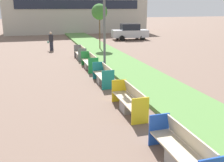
{
  "coord_description": "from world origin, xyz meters",
  "views": [
    {
      "loc": [
        -2.31,
        1.88,
        3.87
      ],
      "look_at": [
        0.9,
        12.78,
        0.6
      ],
      "focal_mm": 42.0,
      "sensor_mm": 36.0,
      "label": 1
    }
  ],
  "objects_px": {
    "bench_grey_frame": "(81,54)",
    "parked_car_distant": "(130,32)",
    "street_lamp_post": "(104,1)",
    "bench_blue_frame": "(181,153)",
    "pedestrian_walking": "(51,41)",
    "bench_yellow_frame": "(129,102)",
    "bench_green_frame": "(90,63)",
    "bench_teal_frame": "(104,77)",
    "sapling_tree_far": "(99,12)"
  },
  "relations": [
    {
      "from": "sapling_tree_far",
      "to": "pedestrian_walking",
      "type": "distance_m",
      "value": 5.03
    },
    {
      "from": "street_lamp_post",
      "to": "bench_green_frame",
      "type": "bearing_deg",
      "value": 114.06
    },
    {
      "from": "bench_green_frame",
      "to": "parked_car_distant",
      "type": "relative_size",
      "value": 0.56
    },
    {
      "from": "bench_yellow_frame",
      "to": "bench_green_frame",
      "type": "xyz_separation_m",
      "value": [
        0.0,
        7.3,
        0.0
      ]
    },
    {
      "from": "bench_teal_frame",
      "to": "sapling_tree_far",
      "type": "distance_m",
      "value": 10.99
    },
    {
      "from": "parked_car_distant",
      "to": "bench_yellow_frame",
      "type": "bearing_deg",
      "value": -104.14
    },
    {
      "from": "pedestrian_walking",
      "to": "bench_green_frame",
      "type": "bearing_deg",
      "value": -76.97
    },
    {
      "from": "bench_yellow_frame",
      "to": "sapling_tree_far",
      "type": "xyz_separation_m",
      "value": [
        2.35,
        14.17,
        2.98
      ]
    },
    {
      "from": "bench_yellow_frame",
      "to": "parked_car_distant",
      "type": "xyz_separation_m",
      "value": [
        7.62,
        20.72,
        0.54
      ]
    },
    {
      "from": "bench_yellow_frame",
      "to": "street_lamp_post",
      "type": "distance_m",
      "value": 7.05
    },
    {
      "from": "bench_teal_frame",
      "to": "sapling_tree_far",
      "type": "relative_size",
      "value": 0.51
    },
    {
      "from": "bench_grey_frame",
      "to": "parked_car_distant",
      "type": "height_order",
      "value": "parked_car_distant"
    },
    {
      "from": "bench_teal_frame",
      "to": "bench_grey_frame",
      "type": "xyz_separation_m",
      "value": [
        -0.0,
        6.86,
        -0.0
      ]
    },
    {
      "from": "sapling_tree_far",
      "to": "bench_teal_frame",
      "type": "bearing_deg",
      "value": -102.86
    },
    {
      "from": "bench_teal_frame",
      "to": "bench_grey_frame",
      "type": "bearing_deg",
      "value": 90.01
    },
    {
      "from": "bench_yellow_frame",
      "to": "sapling_tree_far",
      "type": "bearing_deg",
      "value": 80.59
    },
    {
      "from": "pedestrian_walking",
      "to": "parked_car_distant",
      "type": "distance_m",
      "value": 10.9
    },
    {
      "from": "bench_teal_frame",
      "to": "parked_car_distant",
      "type": "bearing_deg",
      "value": 65.66
    },
    {
      "from": "bench_teal_frame",
      "to": "street_lamp_post",
      "type": "height_order",
      "value": "street_lamp_post"
    },
    {
      "from": "bench_blue_frame",
      "to": "bench_grey_frame",
      "type": "bearing_deg",
      "value": 90.02
    },
    {
      "from": "bench_yellow_frame",
      "to": "bench_green_frame",
      "type": "height_order",
      "value": "same"
    },
    {
      "from": "bench_teal_frame",
      "to": "bench_green_frame",
      "type": "xyz_separation_m",
      "value": [
        0.0,
        3.44,
        0.01
      ]
    },
    {
      "from": "bench_grey_frame",
      "to": "street_lamp_post",
      "type": "height_order",
      "value": "street_lamp_post"
    },
    {
      "from": "bench_blue_frame",
      "to": "bench_teal_frame",
      "type": "xyz_separation_m",
      "value": [
        -0.0,
        7.57,
        -0.01
      ]
    },
    {
      "from": "bench_teal_frame",
      "to": "bench_green_frame",
      "type": "bearing_deg",
      "value": 89.92
    },
    {
      "from": "pedestrian_walking",
      "to": "parked_car_distant",
      "type": "height_order",
      "value": "parked_car_distant"
    },
    {
      "from": "pedestrian_walking",
      "to": "bench_blue_frame",
      "type": "bearing_deg",
      "value": -84.44
    },
    {
      "from": "parked_car_distant",
      "to": "bench_grey_frame",
      "type": "bearing_deg",
      "value": -121.28
    },
    {
      "from": "bench_teal_frame",
      "to": "pedestrian_walking",
      "type": "xyz_separation_m",
      "value": [
        -1.85,
        11.46,
        0.47
      ]
    },
    {
      "from": "bench_green_frame",
      "to": "bench_blue_frame",
      "type": "bearing_deg",
      "value": -90.01
    },
    {
      "from": "bench_blue_frame",
      "to": "sapling_tree_far",
      "type": "distance_m",
      "value": 18.28
    },
    {
      "from": "bench_teal_frame",
      "to": "bench_grey_frame",
      "type": "distance_m",
      "value": 6.86
    },
    {
      "from": "sapling_tree_far",
      "to": "parked_car_distant",
      "type": "relative_size",
      "value": 0.93
    },
    {
      "from": "bench_blue_frame",
      "to": "bench_teal_frame",
      "type": "bearing_deg",
      "value": 90.03
    },
    {
      "from": "bench_grey_frame",
      "to": "sapling_tree_far",
      "type": "relative_size",
      "value": 0.49
    },
    {
      "from": "bench_green_frame",
      "to": "pedestrian_walking",
      "type": "distance_m",
      "value": 8.25
    },
    {
      "from": "bench_grey_frame",
      "to": "parked_car_distant",
      "type": "xyz_separation_m",
      "value": [
        7.63,
        10.0,
        0.55
      ]
    },
    {
      "from": "street_lamp_post",
      "to": "bench_blue_frame",
      "type": "bearing_deg",
      "value": -93.61
    },
    {
      "from": "bench_green_frame",
      "to": "sapling_tree_far",
      "type": "bearing_deg",
      "value": 71.13
    },
    {
      "from": "bench_teal_frame",
      "to": "street_lamp_post",
      "type": "relative_size",
      "value": 0.27
    },
    {
      "from": "bench_grey_frame",
      "to": "street_lamp_post",
      "type": "relative_size",
      "value": 0.26
    },
    {
      "from": "bench_grey_frame",
      "to": "street_lamp_post",
      "type": "distance_m",
      "value": 6.13
    },
    {
      "from": "pedestrian_walking",
      "to": "parked_car_distant",
      "type": "xyz_separation_m",
      "value": [
        9.48,
        5.4,
        0.08
      ]
    },
    {
      "from": "bench_yellow_frame",
      "to": "bench_grey_frame",
      "type": "relative_size",
      "value": 1.18
    },
    {
      "from": "bench_blue_frame",
      "to": "bench_green_frame",
      "type": "bearing_deg",
      "value": 89.99
    },
    {
      "from": "bench_teal_frame",
      "to": "pedestrian_walking",
      "type": "bearing_deg",
      "value": 99.17
    },
    {
      "from": "bench_yellow_frame",
      "to": "bench_teal_frame",
      "type": "relative_size",
      "value": 1.14
    },
    {
      "from": "bench_yellow_frame",
      "to": "bench_green_frame",
      "type": "bearing_deg",
      "value": 89.99
    },
    {
      "from": "bench_green_frame",
      "to": "pedestrian_walking",
      "type": "xyz_separation_m",
      "value": [
        -1.86,
        8.02,
        0.46
      ]
    },
    {
      "from": "bench_green_frame",
      "to": "sapling_tree_far",
      "type": "xyz_separation_m",
      "value": [
        2.35,
        6.87,
        2.97
      ]
    }
  ]
}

